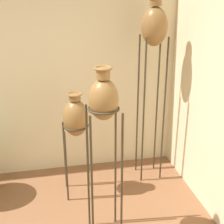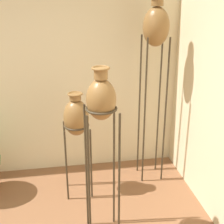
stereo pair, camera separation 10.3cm
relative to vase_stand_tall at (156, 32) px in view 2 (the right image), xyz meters
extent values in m
cylinder|color=#382D1E|center=(-0.12, -0.12, -0.92)|extent=(0.02, 0.02, 1.76)
cylinder|color=#382D1E|center=(0.12, -0.12, -0.92)|extent=(0.02, 0.02, 1.76)
cylinder|color=#382D1E|center=(-0.12, 0.12, -0.92)|extent=(0.02, 0.02, 1.76)
cylinder|color=#382D1E|center=(0.12, 0.12, -0.92)|extent=(0.02, 0.02, 1.76)
torus|color=#382D1E|center=(0.00, 0.00, -0.04)|extent=(0.25, 0.25, 0.02)
ellipsoid|color=olive|center=(0.00, 0.00, 0.06)|extent=(0.29, 0.29, 0.42)
cylinder|color=olive|center=(0.00, 0.00, 0.31)|extent=(0.13, 0.13, 0.09)
cylinder|color=#382D1E|center=(-0.86, -1.05, -1.15)|extent=(0.02, 0.02, 1.30)
cylinder|color=#382D1E|center=(-0.60, -1.05, -1.15)|extent=(0.02, 0.02, 1.30)
cylinder|color=#382D1E|center=(-0.86, -0.79, -1.15)|extent=(0.02, 0.02, 1.30)
cylinder|color=#382D1E|center=(-0.60, -0.79, -1.15)|extent=(0.02, 0.02, 1.30)
torus|color=#382D1E|center=(-0.73, -0.92, -0.50)|extent=(0.27, 0.27, 0.02)
ellipsoid|color=olive|center=(-0.73, -0.92, -0.42)|extent=(0.25, 0.25, 0.35)
cylinder|color=olive|center=(-0.73, -0.92, -0.20)|extent=(0.11, 0.11, 0.09)
torus|color=olive|center=(-0.73, -0.92, -0.16)|extent=(0.15, 0.15, 0.02)
cylinder|color=#382D1E|center=(-1.04, -0.34, -1.37)|extent=(0.02, 0.02, 0.85)
cylinder|color=#382D1E|center=(-0.77, -0.34, -1.37)|extent=(0.02, 0.02, 0.85)
cylinder|color=#382D1E|center=(-1.04, -0.07, -1.37)|extent=(0.02, 0.02, 0.85)
cylinder|color=#382D1E|center=(-0.77, -0.07, -1.37)|extent=(0.02, 0.02, 0.85)
torus|color=#382D1E|center=(-0.91, -0.20, -0.95)|extent=(0.28, 0.28, 0.02)
ellipsoid|color=olive|center=(-0.91, -0.20, -0.86)|extent=(0.27, 0.27, 0.41)
cylinder|color=olive|center=(-0.91, -0.20, -0.62)|extent=(0.12, 0.12, 0.06)
torus|color=olive|center=(-0.91, -0.20, -0.59)|extent=(0.16, 0.16, 0.02)
camera|label=1|loc=(-1.15, -3.31, 0.41)|focal=50.00mm
camera|label=2|loc=(-1.05, -3.33, 0.41)|focal=50.00mm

